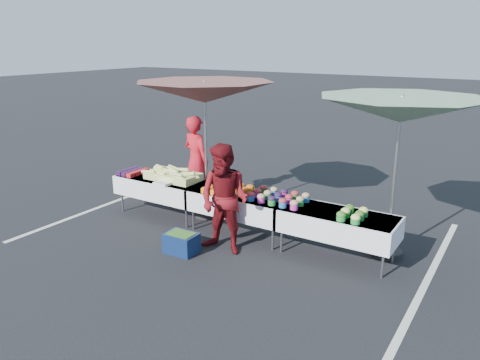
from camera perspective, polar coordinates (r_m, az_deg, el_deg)
The scene contains 17 objects.
ground at distance 8.44m, azimuth 0.00°, elevation -6.52°, with size 80.00×80.00×0.00m, color black.
stripe_left at distance 10.39m, azimuth -15.12°, elevation -2.58°, with size 0.10×5.00×0.00m, color silver.
stripe_right at distance 7.41m, azimuth 21.86°, elevation -11.25°, with size 0.10×5.00×0.00m, color silver.
table_left at distance 9.26m, azimuth -9.46°, elevation -0.77°, with size 1.86×0.81×0.75m.
table_center at distance 8.22m, azimuth 0.00°, elevation -2.78°, with size 1.86×0.81×0.75m.
table_right at distance 7.48m, azimuth 11.79°, elevation -5.17°, with size 1.86×0.81×0.75m.
berry_punnets at distance 9.63m, azimuth -12.93°, elevation 1.00°, with size 0.40×0.54×0.08m.
corn_pile at distance 9.06m, azimuth -8.16°, elevation 0.60°, with size 1.16×0.57×0.26m.
plastic_bags at distance 8.80m, azimuth -9.34°, elevation -0.38°, with size 0.30×0.25×0.05m, color white.
carrot_bowls at distance 8.28m, azimuth -1.50°, elevation -1.08°, with size 0.75×0.69×0.11m.
potato_cups at distance 7.79m, azimuth 4.67°, elevation -2.04°, with size 0.94×0.58×0.16m.
bean_baskets at distance 7.23m, azimuth 13.54°, elevation -4.04°, with size 0.36×0.50×0.15m.
vendor at distance 9.75m, azimuth -5.35°, elevation 2.39°, with size 0.68×0.45×1.86m, color red.
customer at distance 7.44m, azimuth -1.92°, elevation -2.40°, with size 0.87×0.68×1.79m, color maroon.
umbrella_left at distance 8.71m, azimuth -4.33°, elevation 10.51°, with size 3.43×3.43×2.64m.
umbrella_right at distance 7.35m, azimuth 19.03°, elevation 7.96°, with size 2.53×2.53×2.56m.
storage_bin at distance 7.71m, azimuth -7.16°, elevation -7.57°, with size 0.52×0.39×0.33m.
Camera 1 is at (4.14, -6.56, 3.32)m, focal length 35.00 mm.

